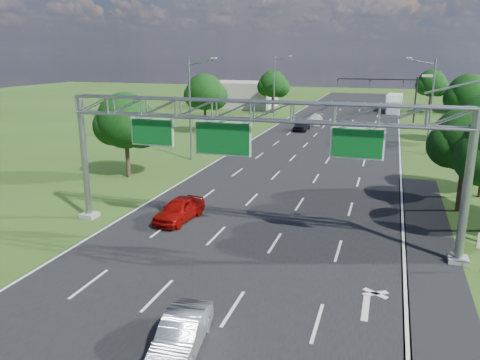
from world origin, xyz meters
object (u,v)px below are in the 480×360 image
at_px(red_coupe, 179,209).
at_px(silver_sedan, 181,334).
at_px(traffic_signal, 392,89).
at_px(box_truck, 394,104).
at_px(sign_gantry, 254,122).

bearing_deg(red_coupe, silver_sedan, -58.54).
relative_size(traffic_signal, silver_sedan, 2.97).
distance_m(red_coupe, box_truck, 66.62).
bearing_deg(red_coupe, box_truck, 84.89).
relative_size(sign_gantry, traffic_signal, 1.92).
bearing_deg(box_truck, silver_sedan, -90.09).
height_order(sign_gantry, silver_sedan, sign_gantry).
xyz_separation_m(sign_gantry, traffic_signal, (7.15, 53.00, -1.72)).
bearing_deg(sign_gantry, box_truck, 83.46).
relative_size(traffic_signal, box_truck, 1.42).
height_order(sign_gantry, box_truck, sign_gantry).
bearing_deg(sign_gantry, silver_sedan, -86.96).
bearing_deg(silver_sedan, red_coupe, 107.72).
height_order(traffic_signal, red_coupe, traffic_signal).
distance_m(sign_gantry, traffic_signal, 53.51).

